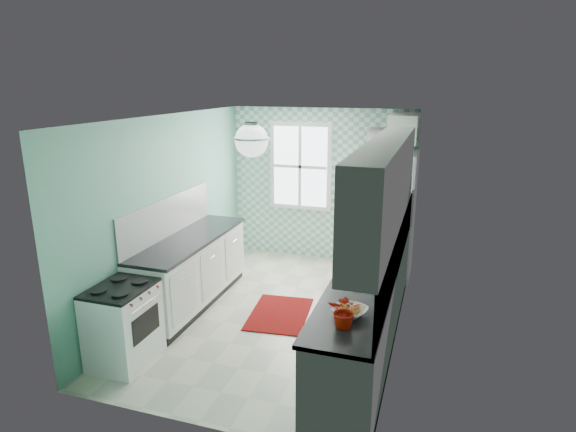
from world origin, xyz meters
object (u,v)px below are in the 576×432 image
(ceiling_light, at_px, (252,140))
(potted_plant, at_px, (345,311))
(stove, at_px, (123,323))
(microwave, at_px, (390,140))
(sink, at_px, (382,241))
(fruit_bowl, at_px, (350,311))
(fridge, at_px, (386,215))

(ceiling_light, xyz_separation_m, potted_plant, (1.20, -1.00, -1.23))
(stove, distance_m, microwave, 4.36)
(sink, relative_size, fruit_bowl, 1.97)
(fridge, height_order, potted_plant, fridge)
(stove, relative_size, sink, 1.47)
(ceiling_light, relative_size, fridge, 0.18)
(sink, distance_m, potted_plant, 2.40)
(ceiling_light, height_order, stove, ceiling_light)
(fruit_bowl, bearing_deg, sink, 89.91)
(fridge, distance_m, sink, 1.20)
(potted_plant, xyz_separation_m, microwave, (-0.09, 3.59, 0.98))
(microwave, bearing_deg, sink, 95.66)
(fridge, bearing_deg, sink, -88.97)
(fridge, distance_m, microwave, 1.12)
(fruit_bowl, height_order, microwave, microwave)
(sink, xyz_separation_m, potted_plant, (-0.00, -2.40, 0.16))
(stove, xyz_separation_m, potted_plant, (2.40, -0.27, 0.65))
(fridge, bearing_deg, microwave, 49.89)
(ceiling_light, xyz_separation_m, fruit_bowl, (1.20, -0.78, -1.35))
(fridge, xyz_separation_m, sink, (0.09, -1.19, -0.02))
(fruit_bowl, xyz_separation_m, microwave, (-0.09, 3.37, 1.09))
(ceiling_light, bearing_deg, fruit_bowl, -32.86)
(sink, relative_size, microwave, 0.93)
(ceiling_light, distance_m, sink, 2.31)
(fridge, height_order, sink, fridge)
(stove, height_order, potted_plant, potted_plant)
(fridge, xyz_separation_m, fruit_bowl, (0.09, -3.37, 0.03))
(sink, bearing_deg, potted_plant, -93.35)
(stove, bearing_deg, fridge, 57.88)
(potted_plant, distance_m, microwave, 3.72)
(fruit_bowl, bearing_deg, potted_plant, -90.00)
(potted_plant, bearing_deg, fruit_bowl, 90.00)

